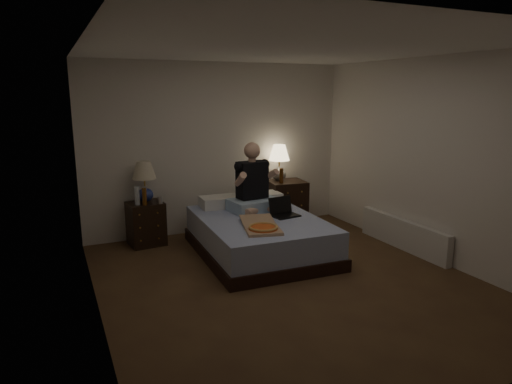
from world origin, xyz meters
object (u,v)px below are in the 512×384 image
soda_can (160,200)px  radiator (403,234)px  bed (260,236)px  nightstand_right (286,204)px  pizza_box (263,228)px  nightstand_left (146,224)px  lamp_right (279,163)px  water_bottle (137,196)px  laptop (286,208)px  beer_bottle_left (144,197)px  lamp_left (145,182)px  beer_bottle_right (281,176)px  person (254,177)px

soda_can → radiator: bearing=-26.6°
soda_can → radiator: size_ratio=0.06×
bed → nightstand_right: bearing=49.3°
soda_can → radiator: (2.93, -1.47, -0.45)m
pizza_box → nightstand_left: bearing=138.5°
nightstand_right → lamp_right: 0.65m
nightstand_left → water_bottle: 0.45m
laptop → radiator: size_ratio=0.21×
nightstand_left → beer_bottle_left: bearing=-107.0°
water_bottle → lamp_left: bearing=46.0°
bed → soda_can: (-1.09, 0.85, 0.40)m
lamp_left → beer_bottle_right: bearing=-4.7°
water_bottle → beer_bottle_right: (2.15, -0.03, 0.11)m
bed → beer_bottle_left: (-1.29, 0.84, 0.47)m
beer_bottle_left → laptop: beer_bottle_left is taller
pizza_box → radiator: bearing=12.3°
beer_bottle_left → beer_bottle_right: beer_bottle_right is taller
laptop → lamp_right: bearing=58.9°
bed → pizza_box: size_ratio=2.54×
nightstand_right → lamp_right: (-0.09, 0.09, 0.64)m
nightstand_right → beer_bottle_right: (-0.15, -0.11, 0.47)m
beer_bottle_left → beer_bottle_right: size_ratio=1.00×
water_bottle → soda_can: size_ratio=2.50×
water_bottle → laptop: water_bottle is taller
bed → lamp_right: size_ratio=3.45×
nightstand_left → lamp_right: 2.21m
nightstand_right → laptop: bearing=-112.4°
lamp_right → radiator: bearing=-59.1°
nightstand_right → radiator: 1.86m
beer_bottle_left → person: bearing=-18.6°
lamp_left → pizza_box: size_ratio=0.74×
lamp_right → bed: bearing=-127.8°
water_bottle → radiator: water_bottle is taller
pizza_box → bed: bearing=83.2°
water_bottle → soda_can: water_bottle is taller
soda_can → beer_bottle_right: beer_bottle_right is taller
beer_bottle_right → bed: bearing=-131.3°
bed → nightstand_left: (-1.27, 0.99, 0.06)m
bed → pizza_box: bearing=-108.5°
lamp_right → pizza_box: bearing=-122.8°
nightstand_left → lamp_left: 0.58m
beer_bottle_right → pizza_box: bearing=-124.5°
lamp_right → beer_bottle_left: bearing=-173.9°
nightstand_right → radiator: bearing=-53.7°
nightstand_left → beer_bottle_right: size_ratio=2.59×
lamp_left → water_bottle: 0.25m
bed → laptop: laptop is taller
laptop → nightstand_left: bearing=138.7°
bed → nightstand_left: 1.61m
soda_can → person: bearing=-21.8°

